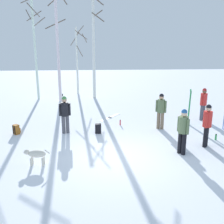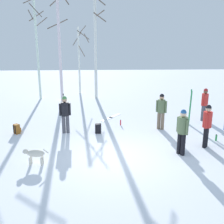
# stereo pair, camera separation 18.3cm
# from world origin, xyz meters

# --- Properties ---
(ground_plane) EXTENTS (60.00, 60.00, 0.00)m
(ground_plane) POSITION_xyz_m (0.00, 0.00, 0.00)
(ground_plane) COLOR white
(person_0) EXTENTS (0.35, 0.44, 1.72)m
(person_0) POSITION_xyz_m (3.59, 0.72, 0.98)
(person_0) COLOR black
(person_0) RESTS_ON ground_plane
(person_1) EXTENTS (0.47, 0.34, 1.72)m
(person_1) POSITION_xyz_m (2.32, 2.94, 0.98)
(person_1) COLOR #72604C
(person_1) RESTS_ON ground_plane
(person_2) EXTENTS (0.34, 0.46, 1.72)m
(person_2) POSITION_xyz_m (2.41, 0.08, 0.98)
(person_2) COLOR black
(person_2) RESTS_ON ground_plane
(person_3) EXTENTS (0.52, 0.34, 1.72)m
(person_3) POSITION_xyz_m (-2.12, 2.66, 0.98)
(person_3) COLOR #4C4C56
(person_3) RESTS_ON ground_plane
(person_4) EXTENTS (0.45, 0.34, 1.72)m
(person_4) POSITION_xyz_m (4.92, 4.23, 0.98)
(person_4) COLOR #4C4C56
(person_4) RESTS_ON ground_plane
(dog) EXTENTS (0.90, 0.27, 0.57)m
(dog) POSITION_xyz_m (-2.78, -0.48, 0.39)
(dog) COLOR beige
(dog) RESTS_ON ground_plane
(ski_pair_planted_0) EXTENTS (0.17, 0.16, 1.79)m
(ski_pair_planted_0) POSITION_xyz_m (3.94, 3.60, 0.89)
(ski_pair_planted_0) COLOR green
(ski_pair_planted_0) RESTS_ON ground_plane
(ski_pair_lying_0) EXTENTS (1.19, 1.52, 0.05)m
(ski_pair_lying_0) POSITION_xyz_m (0.07, 5.00, 0.01)
(ski_pair_lying_0) COLOR white
(ski_pair_lying_0) RESTS_ON ground_plane
(ski_poles_0) EXTENTS (0.07, 0.21, 1.46)m
(ski_poles_0) POSITION_xyz_m (-2.42, 4.51, 0.78)
(ski_poles_0) COLOR #B2B2BC
(ski_poles_0) RESTS_ON ground_plane
(backpack_0) EXTENTS (0.34, 0.35, 0.44)m
(backpack_0) POSITION_xyz_m (-4.32, 2.66, 0.21)
(backpack_0) COLOR #99591E
(backpack_0) RESTS_ON ground_plane
(backpack_1) EXTENTS (0.28, 0.31, 0.44)m
(backpack_1) POSITION_xyz_m (-0.64, 2.55, 0.21)
(backpack_1) COLOR black
(backpack_1) RESTS_ON ground_plane
(water_bottle_0) EXTENTS (0.08, 0.08, 0.27)m
(water_bottle_0) POSITION_xyz_m (4.33, 1.35, 0.13)
(water_bottle_0) COLOR green
(water_bottle_0) RESTS_ON ground_plane
(water_bottle_1) EXTENTS (0.06, 0.06, 0.28)m
(water_bottle_1) POSITION_xyz_m (0.48, 3.64, 0.13)
(water_bottle_1) COLOR red
(water_bottle_1) RESTS_ON ground_plane
(birch_tree_0) EXTENTS (1.55, 1.37, 7.34)m
(birch_tree_0) POSITION_xyz_m (-4.85, 10.12, 3.86)
(birch_tree_0) COLOR silver
(birch_tree_0) RESTS_ON ground_plane
(birch_tree_1) EXTENTS (1.63, 1.64, 7.67)m
(birch_tree_1) POSITION_xyz_m (-3.17, 9.34, 3.98)
(birch_tree_1) COLOR silver
(birch_tree_1) RESTS_ON ground_plane
(birch_tree_2) EXTENTS (1.34, 1.46, 5.23)m
(birch_tree_2) POSITION_xyz_m (-2.07, 12.07, 2.79)
(birch_tree_2) COLOR silver
(birch_tree_2) RESTS_ON ground_plane
(birch_tree_3) EXTENTS (1.13, 1.44, 7.57)m
(birch_tree_3) POSITION_xyz_m (-0.77, 10.15, 3.91)
(birch_tree_3) COLOR silver
(birch_tree_3) RESTS_ON ground_plane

